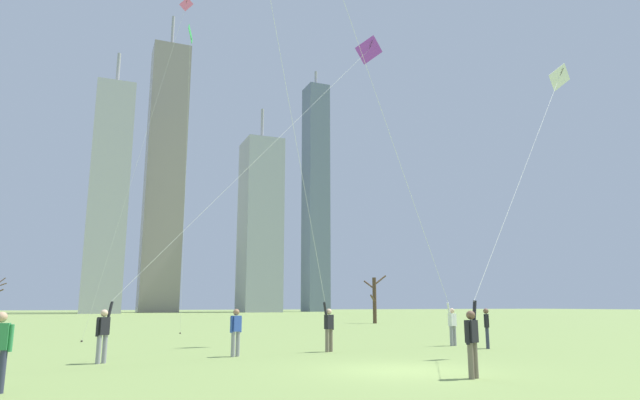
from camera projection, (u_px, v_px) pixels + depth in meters
The scene contains 14 objects.
ground_plane at pixel (404, 371), 14.64m from camera, with size 400.00×400.00×0.00m, color #7A934C.
kite_flyer_midfield_right_white at pixel (492, 278), 14.48m from camera, with size 8.53×4.04×11.14m.
kite_flyer_midfield_center_red at pixel (426, 246), 22.60m from camera, with size 12.20×6.92×20.02m.
kite_flyer_foreground_right_purple at pixel (199, 230), 19.42m from camera, with size 12.86×5.11×15.45m.
kite_flyer_far_back_teal at pixel (309, 218), 19.89m from camera, with size 6.88×6.08×20.13m.
bystander_far_off_by_trees at pixel (236, 330), 18.80m from camera, with size 0.46×0.34×1.62m.
bystander_watching_nearby at pixel (487, 326), 22.24m from camera, with size 0.37×0.42×1.62m.
distant_kite_drifting_left_pink at pixel (174, 45), 30.44m from camera, with size 4.54×0.27×19.27m.
distant_kite_drifting_right_green at pixel (190, 59), 30.76m from camera, with size 1.40×6.95×17.45m.
bare_tree_far_right_edge at pixel (374, 298), 53.04m from camera, with size 2.30×2.85×4.71m.
skyline_tall_tower at pixel (109, 195), 119.38m from camera, with size 8.22×8.53×59.59m.
skyline_slender_spire at pixel (260, 224), 140.83m from camera, with size 9.61×11.17×54.32m.
skyline_mid_tower_left at pixel (316, 195), 154.95m from camera, with size 6.10×7.19×70.96m.
skyline_short_annex at pixel (165, 175), 139.26m from camera, with size 9.54×8.90×79.63m.
Camera 1 is at (-7.90, -13.26, 1.75)m, focal length 30.24 mm.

